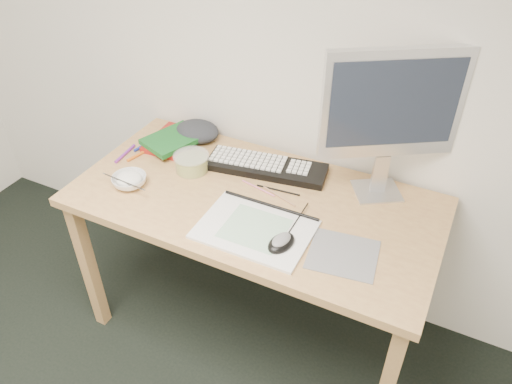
% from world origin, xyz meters
% --- Properties ---
extents(desk, '(1.40, 0.70, 0.75)m').
position_xyz_m(desk, '(0.10, 1.43, 0.67)').
color(desk, tan).
rests_on(desk, ground).
extents(mousepad, '(0.25, 0.23, 0.00)m').
position_xyz_m(mousepad, '(0.50, 1.29, 0.75)').
color(mousepad, slate).
rests_on(mousepad, desk).
extents(sketchpad, '(0.40, 0.28, 0.01)m').
position_xyz_m(sketchpad, '(0.18, 1.27, 0.76)').
color(sketchpad, white).
rests_on(sketchpad, desk).
extents(keyboard, '(0.51, 0.23, 0.03)m').
position_xyz_m(keyboard, '(0.06, 1.62, 0.76)').
color(keyboard, black).
rests_on(keyboard, desk).
extents(monitor, '(0.44, 0.29, 0.58)m').
position_xyz_m(monitor, '(0.51, 1.68, 1.11)').
color(monitor, silver).
rests_on(monitor, desk).
extents(mouse, '(0.10, 0.13, 0.04)m').
position_xyz_m(mouse, '(0.30, 1.23, 0.78)').
color(mouse, black).
rests_on(mouse, sketchpad).
extents(rice_bowl, '(0.17, 0.17, 0.04)m').
position_xyz_m(rice_bowl, '(-0.38, 1.29, 0.77)').
color(rice_bowl, white).
rests_on(rice_bowl, desk).
extents(chopsticks, '(0.20, 0.03, 0.02)m').
position_xyz_m(chopsticks, '(-0.37, 1.25, 0.79)').
color(chopsticks, '#BCBCBE').
rests_on(chopsticks, rice_bowl).
extents(fruit_tub, '(0.16, 0.16, 0.07)m').
position_xyz_m(fruit_tub, '(-0.21, 1.49, 0.79)').
color(fruit_tub, gold).
rests_on(fruit_tub, desk).
extents(book_red, '(0.20, 0.26, 0.02)m').
position_xyz_m(book_red, '(-0.40, 1.63, 0.76)').
color(book_red, maroon).
rests_on(book_red, desk).
extents(book_green, '(0.25, 0.29, 0.02)m').
position_xyz_m(book_green, '(-0.38, 1.61, 0.79)').
color(book_green, '#165B22').
rests_on(book_green, book_red).
extents(cloth_lump, '(0.20, 0.19, 0.07)m').
position_xyz_m(cloth_lump, '(-0.32, 1.71, 0.78)').
color(cloth_lump, '#24262C').
rests_on(cloth_lump, desk).
extents(pencil_pink, '(0.16, 0.04, 0.01)m').
position_xyz_m(pencil_pink, '(0.09, 1.49, 0.75)').
color(pencil_pink, pink).
rests_on(pencil_pink, desk).
extents(pencil_tan, '(0.17, 0.06, 0.01)m').
position_xyz_m(pencil_tan, '(0.18, 1.48, 0.75)').
color(pencil_tan, tan).
rests_on(pencil_tan, desk).
extents(pencil_black, '(0.18, 0.02, 0.01)m').
position_xyz_m(pencil_black, '(0.16, 1.51, 0.75)').
color(pencil_black, black).
rests_on(pencil_black, desk).
extents(marker_blue, '(0.04, 0.14, 0.01)m').
position_xyz_m(marker_blue, '(-0.49, 1.56, 0.76)').
color(marker_blue, '#1C2E99').
rests_on(marker_blue, desk).
extents(marker_orange, '(0.04, 0.14, 0.01)m').
position_xyz_m(marker_orange, '(-0.47, 1.48, 0.76)').
color(marker_orange, orange).
rests_on(marker_orange, desk).
extents(marker_purple, '(0.02, 0.14, 0.01)m').
position_xyz_m(marker_purple, '(-0.53, 1.45, 0.76)').
color(marker_purple, purple).
rests_on(marker_purple, desk).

